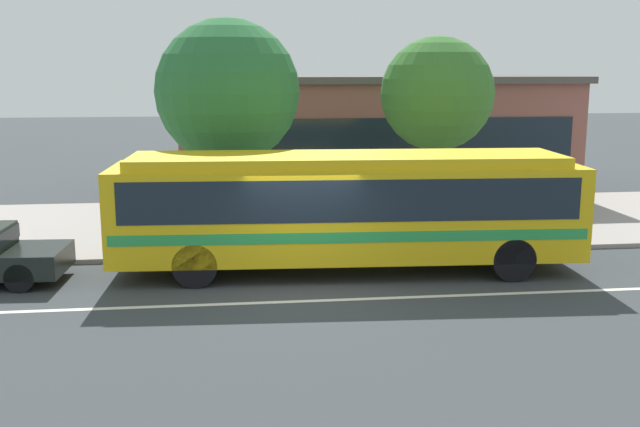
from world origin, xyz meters
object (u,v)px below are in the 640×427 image
object	(u,v)px
transit_bus	(347,204)
street_tree_mid_block	(437,95)
bus_stop_sign	(519,186)
street_tree_near_stop	(228,92)
pedestrian_waiting_near_sign	(500,203)
pedestrian_walking_along_curb	(235,206)

from	to	relation	value
transit_bus	street_tree_mid_block	size ratio (longest dim) A/B	1.97
street_tree_mid_block	bus_stop_sign	bearing A→B (deg)	-62.09
street_tree_near_stop	pedestrian_waiting_near_sign	bearing A→B (deg)	-9.98
street_tree_near_stop	bus_stop_sign	bearing A→B (deg)	-15.76
transit_bus	street_tree_mid_block	bearing A→B (deg)	53.18
transit_bus	pedestrian_walking_along_curb	world-z (taller)	transit_bus
street_tree_near_stop	street_tree_mid_block	size ratio (longest dim) A/B	1.08
pedestrian_waiting_near_sign	pedestrian_walking_along_curb	distance (m)	7.32
street_tree_mid_block	pedestrian_waiting_near_sign	bearing A→B (deg)	-56.66
pedestrian_waiting_near_sign	street_tree_near_stop	distance (m)	8.12
pedestrian_walking_along_curb	bus_stop_sign	xyz separation A→B (m)	(7.49, -1.38, 0.62)
pedestrian_walking_along_curb	bus_stop_sign	world-z (taller)	bus_stop_sign
pedestrian_waiting_near_sign	street_tree_near_stop	world-z (taller)	street_tree_near_stop
pedestrian_walking_along_curb	bus_stop_sign	bearing A→B (deg)	-10.42
street_tree_near_stop	street_tree_mid_block	world-z (taller)	street_tree_near_stop
pedestrian_waiting_near_sign	pedestrian_walking_along_curb	xyz separation A→B (m)	(-7.30, 0.53, -0.02)
transit_bus	street_tree_near_stop	world-z (taller)	street_tree_near_stop
pedestrian_waiting_near_sign	street_tree_mid_block	world-z (taller)	street_tree_mid_block
bus_stop_sign	street_tree_near_stop	distance (m)	8.28
transit_bus	street_tree_mid_block	xyz separation A→B (m)	(3.36, 4.49, 2.37)
transit_bus	pedestrian_walking_along_curb	bearing A→B (deg)	130.84
bus_stop_sign	street_tree_mid_block	distance (m)	3.95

